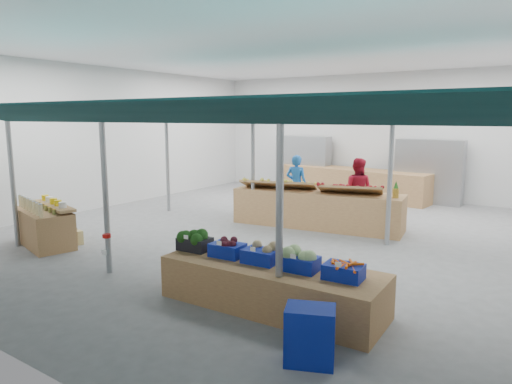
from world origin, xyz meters
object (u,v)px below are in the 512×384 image
at_px(bottle_shelf, 46,226).
at_px(fruit_counter, 317,209).
at_px(veg_counter, 271,286).
at_px(vendor_left, 296,184).
at_px(vendor_right, 357,190).
at_px(crate_stack, 310,335).

xyz_separation_m(bottle_shelf, fruit_counter, (4.06, 4.73, 0.03)).
bearing_deg(veg_counter, vendor_left, 113.98).
distance_m(veg_counter, vendor_left, 6.56).
distance_m(fruit_counter, vendor_right, 1.31).
distance_m(veg_counter, fruit_counter, 5.06).
bearing_deg(veg_counter, fruit_counter, 107.19).
bearing_deg(vendor_right, veg_counter, 91.79).
distance_m(crate_stack, vendor_right, 7.30).
relative_size(bottle_shelf, veg_counter, 0.57).
relative_size(bottle_shelf, vendor_right, 1.11).
height_order(fruit_counter, crate_stack, fruit_counter).
relative_size(bottle_shelf, crate_stack, 2.84).
bearing_deg(crate_stack, veg_counter, 137.97).
distance_m(vendor_left, vendor_right, 1.80).
bearing_deg(veg_counter, vendor_right, 98.27).
bearing_deg(vendor_right, crate_stack, 99.39).
xyz_separation_m(veg_counter, fruit_counter, (-1.66, 4.78, 0.13)).
height_order(veg_counter, crate_stack, crate_stack).
relative_size(vendor_left, vendor_right, 1.00).
relative_size(veg_counter, crate_stack, 4.97).
distance_m(bottle_shelf, crate_stack, 6.98).
height_order(fruit_counter, vendor_right, vendor_right).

